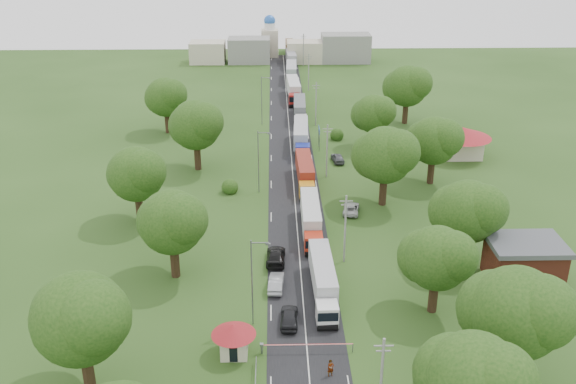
{
  "coord_description": "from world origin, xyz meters",
  "views": [
    {
      "loc": [
        -3.12,
        -76.71,
        39.96
      ],
      "look_at": [
        -1.13,
        8.03,
        3.0
      ],
      "focal_mm": 40.0,
      "sensor_mm": 36.0,
      "label": 1
    }
  ],
  "objects_px": {
    "info_sign": "(319,133)",
    "pedestrian_near": "(331,368)",
    "car_lane_front": "(289,317)",
    "car_lane_mid": "(276,283)",
    "boom_barrier": "(294,346)",
    "truck_0": "(323,280)",
    "guard_booth": "(234,336)"
  },
  "relations": [
    {
      "from": "car_lane_mid",
      "to": "pedestrian_near",
      "type": "height_order",
      "value": "pedestrian_near"
    },
    {
      "from": "info_sign",
      "to": "truck_0",
      "type": "height_order",
      "value": "info_sign"
    },
    {
      "from": "guard_booth",
      "to": "car_lane_front",
      "type": "bearing_deg",
      "value": 42.06
    },
    {
      "from": "truck_0",
      "to": "car_lane_mid",
      "type": "bearing_deg",
      "value": 163.79
    },
    {
      "from": "boom_barrier",
      "to": "truck_0",
      "type": "distance_m",
      "value": 11.14
    },
    {
      "from": "truck_0",
      "to": "pedestrian_near",
      "type": "bearing_deg",
      "value": -91.27
    },
    {
      "from": "car_lane_front",
      "to": "car_lane_mid",
      "type": "distance_m",
      "value": 7.13
    },
    {
      "from": "truck_0",
      "to": "pedestrian_near",
      "type": "distance_m",
      "value": 14.01
    },
    {
      "from": "car_lane_mid",
      "to": "pedestrian_near",
      "type": "xyz_separation_m",
      "value": [
        5.0,
        -15.5,
        0.12
      ]
    },
    {
      "from": "truck_0",
      "to": "pedestrian_near",
      "type": "relative_size",
      "value": 7.79
    },
    {
      "from": "car_lane_mid",
      "to": "truck_0",
      "type": "bearing_deg",
      "value": 168.36
    },
    {
      "from": "pedestrian_near",
      "to": "car_lane_mid",
      "type": "bearing_deg",
      "value": 92.05
    },
    {
      "from": "car_lane_mid",
      "to": "pedestrian_near",
      "type": "distance_m",
      "value": 16.29
    },
    {
      "from": "guard_booth",
      "to": "boom_barrier",
      "type": "bearing_deg",
      "value": 0.01
    },
    {
      "from": "car_lane_front",
      "to": "pedestrian_near",
      "type": "height_order",
      "value": "pedestrian_near"
    },
    {
      "from": "car_lane_mid",
      "to": "boom_barrier",
      "type": "bearing_deg",
      "value": 102.36
    },
    {
      "from": "info_sign",
      "to": "car_lane_front",
      "type": "distance_m",
      "value": 55.47
    },
    {
      "from": "truck_0",
      "to": "car_lane_mid",
      "type": "distance_m",
      "value": 5.67
    },
    {
      "from": "boom_barrier",
      "to": "pedestrian_near",
      "type": "xyz_separation_m",
      "value": [
        3.36,
        -3.5,
        -0.01
      ]
    },
    {
      "from": "boom_barrier",
      "to": "car_lane_front",
      "type": "relative_size",
      "value": 1.99
    },
    {
      "from": "boom_barrier",
      "to": "pedestrian_near",
      "type": "bearing_deg",
      "value": -46.19
    },
    {
      "from": "boom_barrier",
      "to": "car_lane_mid",
      "type": "relative_size",
      "value": 1.99
    },
    {
      "from": "info_sign",
      "to": "car_lane_front",
      "type": "relative_size",
      "value": 0.88
    },
    {
      "from": "car_lane_front",
      "to": "pedestrian_near",
      "type": "bearing_deg",
      "value": 115.97
    },
    {
      "from": "boom_barrier",
      "to": "pedestrian_near",
      "type": "relative_size",
      "value": 5.24
    },
    {
      "from": "info_sign",
      "to": "car_lane_front",
      "type": "height_order",
      "value": "info_sign"
    },
    {
      "from": "truck_0",
      "to": "car_lane_front",
      "type": "distance_m",
      "value": 6.86
    },
    {
      "from": "info_sign",
      "to": "pedestrian_near",
      "type": "xyz_separation_m",
      "value": [
        -3.2,
        -63.5,
        -2.12
      ]
    },
    {
      "from": "info_sign",
      "to": "pedestrian_near",
      "type": "height_order",
      "value": "info_sign"
    },
    {
      "from": "info_sign",
      "to": "pedestrian_near",
      "type": "relative_size",
      "value": 2.33
    },
    {
      "from": "boom_barrier",
      "to": "car_lane_mid",
      "type": "height_order",
      "value": "car_lane_mid"
    },
    {
      "from": "boom_barrier",
      "to": "truck_0",
      "type": "xyz_separation_m",
      "value": [
        3.67,
        10.46,
        1.12
      ]
    }
  ]
}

